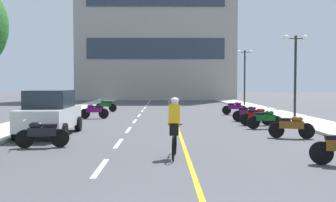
{
  "coord_description": "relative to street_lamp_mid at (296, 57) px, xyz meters",
  "views": [
    {
      "loc": [
        -0.46,
        -3.67,
        2.09
      ],
      "look_at": [
        -0.17,
        17.65,
        1.14
      ],
      "focal_mm": 42.06,
      "sensor_mm": 36.0,
      "label": 1
    }
  ],
  "objects": [
    {
      "name": "motorcycle_7",
      "position": [
        -3.02,
        -1.41,
        -3.17
      ],
      "size": [
        1.65,
        0.77,
        0.92
      ],
      "color": "black",
      "rests_on": "ground"
    },
    {
      "name": "office_building",
      "position": [
        -8.55,
        29.47,
        7.03
      ],
      "size": [
        20.21,
        7.18,
        21.34
      ],
      "color": "#9E998E",
      "rests_on": "ground"
    },
    {
      "name": "parked_car_near",
      "position": [
        -12.22,
        -6.93,
        -2.72
      ],
      "size": [
        2.0,
        4.24,
        1.82
      ],
      "color": "black",
      "rests_on": "ground"
    },
    {
      "name": "lane_dash_3",
      "position": [
        -9.24,
        -5.06,
        -3.64
      ],
      "size": [
        0.14,
        2.2,
        0.01
      ],
      "primitive_type": "cube",
      "color": "silver",
      "rests_on": "ground"
    },
    {
      "name": "motorcycle_4",
      "position": [
        -2.79,
        -7.91,
        -3.17
      ],
      "size": [
        1.66,
        0.73,
        0.92
      ],
      "color": "black",
      "rests_on": "ground"
    },
    {
      "name": "street_lamp_mid",
      "position": [
        0.0,
        0.0,
        0.0
      ],
      "size": [
        1.46,
        0.36,
        4.76
      ],
      "color": "black",
      "rests_on": "curb_right"
    },
    {
      "name": "ground_plane",
      "position": [
        -7.24,
        1.94,
        -3.64
      ],
      "size": [
        140.0,
        140.0,
        0.0
      ],
      "primitive_type": "plane",
      "color": "#47474C"
    },
    {
      "name": "centre_line_yellow",
      "position": [
        -6.99,
        4.94,
        -3.64
      ],
      "size": [
        0.12,
        66.0,
        0.01
      ],
      "primitive_type": "cube",
      "color": "gold",
      "rests_on": "ground"
    },
    {
      "name": "street_lamp_far",
      "position": [
        -0.21,
        13.11,
        0.16
      ],
      "size": [
        1.46,
        0.36,
        5.01
      ],
      "color": "black",
      "rests_on": "curb_right"
    },
    {
      "name": "lane_dash_6",
      "position": [
        -9.24,
        6.94,
        -3.64
      ],
      "size": [
        0.14,
        2.2,
        0.01
      ],
      "primitive_type": "cube",
      "color": "silver",
      "rests_on": "ground"
    },
    {
      "name": "lane_dash_9",
      "position": [
        -9.24,
        18.94,
        -3.64
      ],
      "size": [
        0.14,
        2.2,
        0.01
      ],
      "primitive_type": "cube",
      "color": "silver",
      "rests_on": "ground"
    },
    {
      "name": "lane_dash_8",
      "position": [
        -9.24,
        14.94,
        -3.64
      ],
      "size": [
        0.14,
        2.2,
        0.01
      ],
      "primitive_type": "cube",
      "color": "silver",
      "rests_on": "ground"
    },
    {
      "name": "motorcycle_5",
      "position": [
        -2.98,
        -4.79,
        -3.17
      ],
      "size": [
        1.7,
        0.6,
        0.92
      ],
      "color": "black",
      "rests_on": "ground"
    },
    {
      "name": "lane_dash_1",
      "position": [
        -9.24,
        -13.06,
        -3.64
      ],
      "size": [
        0.14,
        2.2,
        0.01
      ],
      "primitive_type": "cube",
      "color": "silver",
      "rests_on": "ground"
    },
    {
      "name": "curb_left",
      "position": [
        -14.44,
        4.94,
        -3.58
      ],
      "size": [
        2.4,
        72.0,
        0.12
      ],
      "primitive_type": "cube",
      "color": "#B7B2A8",
      "rests_on": "ground"
    },
    {
      "name": "motorcycle_8",
      "position": [
        -11.77,
        0.59,
        -3.17
      ],
      "size": [
        1.7,
        0.6,
        0.92
      ],
      "color": "black",
      "rests_on": "ground"
    },
    {
      "name": "motorcycle_10",
      "position": [
        -11.92,
        6.45,
        -3.17
      ],
      "size": [
        1.65,
        0.76,
        0.92
      ],
      "color": "black",
      "rests_on": "ground"
    },
    {
      "name": "lane_dash_10",
      "position": [
        -9.24,
        22.94,
        -3.64
      ],
      "size": [
        0.14,
        2.2,
        0.01
      ],
      "primitive_type": "cube",
      "color": "silver",
      "rests_on": "ground"
    },
    {
      "name": "lane_dash_7",
      "position": [
        -9.24,
        10.94,
        -3.64
      ],
      "size": [
        0.14,
        2.2,
        0.01
      ],
      "primitive_type": "cube",
      "color": "silver",
      "rests_on": "ground"
    },
    {
      "name": "cyclist_rider",
      "position": [
        -7.36,
        -11.67,
        -2.75
      ],
      "size": [
        0.43,
        1.77,
        1.71
      ],
      "color": "black",
      "rests_on": "ground"
    },
    {
      "name": "motorcycle_3",
      "position": [
        -11.62,
        -9.96,
        -3.17
      ],
      "size": [
        1.69,
        0.61,
        0.92
      ],
      "color": "black",
      "rests_on": "ground"
    },
    {
      "name": "lane_dash_2",
      "position": [
        -9.24,
        -9.06,
        -3.64
      ],
      "size": [
        0.14,
        2.2,
        0.01
      ],
      "primitive_type": "cube",
      "color": "silver",
      "rests_on": "ground"
    },
    {
      "name": "motorcycle_6",
      "position": [
        -3.0,
        -3.26,
        -3.17
      ],
      "size": [
        1.7,
        0.6,
        0.92
      ],
      "color": "black",
      "rests_on": "ground"
    },
    {
      "name": "lane_dash_5",
      "position": [
        -9.24,
        2.94,
        -3.64
      ],
      "size": [
        0.14,
        2.2,
        0.01
      ],
      "primitive_type": "cube",
      "color": "silver",
      "rests_on": "ground"
    },
    {
      "name": "motorcycle_9",
      "position": [
        -2.86,
        3.41,
        -3.17
      ],
      "size": [
        1.7,
        0.6,
        0.92
      ],
      "color": "black",
      "rests_on": "ground"
    },
    {
      "name": "lane_dash_11",
      "position": [
        -9.24,
        26.94,
        -3.64
      ],
      "size": [
        0.14,
        2.2,
        0.01
      ],
      "primitive_type": "cube",
      "color": "silver",
      "rests_on": "ground"
    },
    {
      "name": "lane_dash_4",
      "position": [
        -9.24,
        -1.06,
        -3.64
      ],
      "size": [
        0.14,
        2.2,
        0.01
      ],
      "primitive_type": "cube",
      "color": "silver",
      "rests_on": "ground"
    },
    {
      "name": "curb_right",
      "position": [
        -0.04,
        4.94,
        -3.58
      ],
      "size": [
        2.4,
        72.0,
        0.12
      ],
      "primitive_type": "cube",
      "color": "#B7B2A8",
      "rests_on": "ground"
    }
  ]
}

